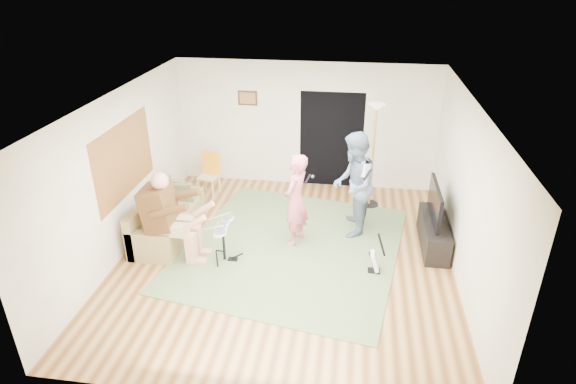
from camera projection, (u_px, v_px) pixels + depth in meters
The scene contains 19 objects.
floor at pixel (286, 257), 8.16m from camera, with size 6.00×6.00×0.00m, color brown.
walls at pixel (285, 185), 7.57m from camera, with size 5.50×6.00×2.70m, color silver, non-canonical shape.
ceiling at pixel (285, 101), 6.98m from camera, with size 6.00×6.00×0.00m, color white.
window_blinds at pixel (124, 159), 8.01m from camera, with size 2.05×2.05×0.00m, color #9A642F.
doorway at pixel (331, 140), 10.29m from camera, with size 2.10×2.10×0.00m, color black.
picture_frame at pixel (248, 98), 10.15m from camera, with size 0.42×0.03×0.32m, color #3F2314.
area_rug at pixel (291, 247), 8.42m from camera, with size 3.58×3.93×0.02m, color #566E43.
sofa at pixel (164, 222), 8.71m from camera, with size 0.78×1.90×0.77m.
drummer at pixel (173, 225), 7.93m from camera, with size 1.00×0.56×1.53m.
drum_kit at pixel (224, 244), 7.95m from camera, with size 0.38×0.68×0.70m.
singer at pixel (296, 200), 8.23m from camera, with size 0.61×0.40×1.67m, color #CF5A6E.
microphone at pixel (308, 179), 8.02m from camera, with size 0.06×0.06×0.24m, color black, non-canonical shape.
guitarist at pixel (353, 185), 8.49m from camera, with size 0.93×0.72×1.91m, color slate.
guitar_held at pixel (366, 168), 8.32m from camera, with size 0.12×0.60×0.26m, color white, non-canonical shape.
guitar_spare at pixel (375, 261), 7.68m from camera, with size 0.26×0.23×0.72m.
torchiere_lamp at pixel (374, 138), 9.24m from camera, with size 0.38×0.38×2.12m.
dining_chair at pixel (209, 180), 10.20m from camera, with size 0.44×0.46×0.91m.
tv_cabinet at pixel (433, 233), 8.37m from camera, with size 0.40×1.40×0.50m, color black.
television at pixel (435, 202), 8.11m from camera, with size 0.06×1.16×0.60m, color black.
Camera 1 is at (1.01, -6.77, 4.58)m, focal length 30.00 mm.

